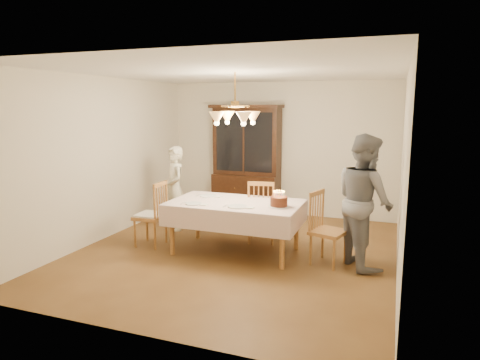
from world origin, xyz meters
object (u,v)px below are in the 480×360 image
at_px(elderly_woman, 175,189).
at_px(birthday_cake, 279,202).
at_px(china_hutch, 247,162).
at_px(dining_table, 235,207).
at_px(chair_far_side, 262,215).

distance_m(elderly_woman, birthday_cake, 2.23).
bearing_deg(china_hutch, dining_table, -74.73).
bearing_deg(birthday_cake, elderly_woman, 158.32).
height_order(dining_table, chair_far_side, chair_far_side).
bearing_deg(elderly_woman, birthday_cake, 22.66).
distance_m(dining_table, china_hutch, 2.36).
xyz_separation_m(china_hutch, birthday_cake, (1.29, -2.34, -0.21)).
bearing_deg(chair_far_side, elderly_woman, 175.11).
bearing_deg(dining_table, chair_far_side, 69.62).
bearing_deg(china_hutch, chair_far_side, -63.09).
relative_size(chair_far_side, elderly_woman, 0.68).
relative_size(dining_table, birthday_cake, 6.33).
height_order(china_hutch, elderly_woman, china_hutch).
relative_size(chair_far_side, birthday_cake, 3.33).
bearing_deg(dining_table, birthday_cake, -7.06).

